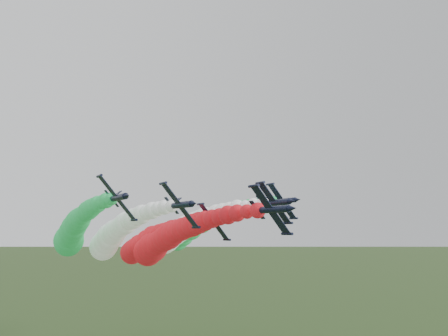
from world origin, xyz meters
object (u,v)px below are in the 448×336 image
at_px(jet_inner_right, 178,233).
at_px(jet_trail, 144,244).
at_px(jet_outer_left, 73,233).
at_px(jet_lead, 163,242).
at_px(jet_outer_right, 193,229).
at_px(jet_inner_left, 112,237).

height_order(jet_inner_right, jet_trail, jet_inner_right).
relative_size(jet_outer_left, jet_trail, 1.00).
bearing_deg(jet_outer_left, jet_lead, -44.62).
bearing_deg(jet_trail, jet_outer_right, -10.49).
bearing_deg(jet_inner_right, jet_lead, -133.51).
xyz_separation_m(jet_inner_right, jet_trail, (-4.89, 14.45, -3.42)).
height_order(jet_lead, jet_inner_left, jet_inner_left).
bearing_deg(jet_lead, jet_outer_right, 47.17).
relative_size(jet_lead, jet_inner_right, 1.01).
bearing_deg(jet_outer_right, jet_lead, -132.83).
bearing_deg(jet_trail, jet_lead, -98.46).
bearing_deg(jet_inner_left, jet_lead, -51.87).
distance_m(jet_inner_right, jet_trail, 15.63).
relative_size(jet_lead, jet_inner_left, 1.00).
bearing_deg(jet_outer_right, jet_trail, 169.51).
height_order(jet_inner_left, jet_inner_right, jet_inner_right).
distance_m(jet_outer_left, jet_outer_right, 38.00).
height_order(jet_outer_right, jet_trail, jet_outer_right).
height_order(jet_outer_left, jet_trail, jet_outer_left).
bearing_deg(jet_trail, jet_outer_left, -168.86).
xyz_separation_m(jet_lead, jet_trail, (3.46, 23.24, -1.21)).
distance_m(jet_inner_left, jet_trail, 17.24).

